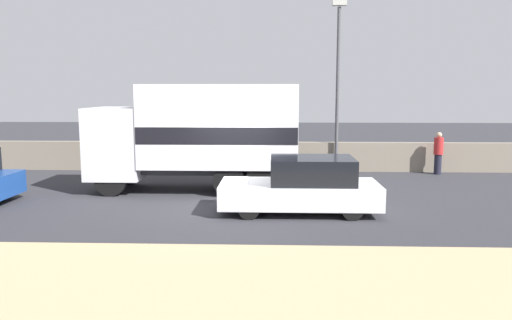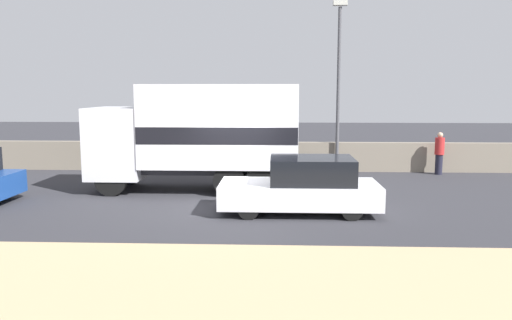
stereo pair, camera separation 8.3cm
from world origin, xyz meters
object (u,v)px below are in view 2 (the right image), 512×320
Objects in this scene: street_lamp at (339,75)px; box_truck at (201,133)px; pedestrian at (439,153)px; car_hatchback at (303,186)px.

box_truck is at bearing -141.14° from street_lamp.
street_lamp is 4.04× the size of pedestrian.
pedestrian is at bearing -4.74° from street_lamp.
box_truck reaches higher than pedestrian.
pedestrian is at bearing -157.81° from box_truck.
street_lamp is 1.01× the size of box_truck.
box_truck is 4.01× the size of pedestrian.
street_lamp is 6.76m from box_truck.
street_lamp is at bearing -103.98° from car_hatchback.
pedestrian is (4.07, -0.34, -3.12)m from street_lamp.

